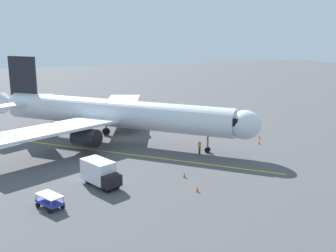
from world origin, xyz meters
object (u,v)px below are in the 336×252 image
Objects in this scene: ground_crew_marshaller at (200,147)px; safety_cone_wing_starboard at (197,189)px; safety_cone_nose_left at (259,142)px; box_truck_starboard_side at (101,173)px; baggage_cart_near_nose at (50,201)px; safety_cone_nose_right at (259,136)px; tug_portside at (230,129)px; safety_cone_wing_port at (184,175)px; airplane at (113,114)px.

safety_cone_wing_starboard is (4.96, 11.38, -0.61)m from ground_crew_marshaller.
ground_crew_marshaller reaches higher than safety_cone_nose_left.
safety_cone_nose_left is 1.00× the size of safety_cone_wing_starboard.
safety_cone_wing_starboard is (-8.75, 4.64, -1.11)m from box_truck_starboard_side.
baggage_cart_near_nose reaches higher than safety_cone_nose_right.
tug_portside is 4.98× the size of safety_cone_nose_right.
safety_cone_nose_right and safety_cone_wing_port have the same top height.
baggage_cart_near_nose reaches higher than safety_cone_wing_port.
ground_crew_marshaller is at bearing -153.85° from box_truck_starboard_side.
safety_cone_wing_starboard is (13.11, 19.14, -0.43)m from tug_portside.
box_truck_starboard_side is (13.71, 6.73, 0.50)m from ground_crew_marshaller.
safety_cone_nose_right is at bearing -144.30° from safety_cone_wing_port.
airplane is 16.76m from box_truck_starboard_side.
safety_cone_nose_left is at bearing 157.92° from airplane.
safety_cone_nose_right is 19.53m from safety_cone_wing_port.
safety_cone_nose_left is 1.00× the size of safety_cone_wing_port.
ground_crew_marshaller is at bearing -123.39° from safety_cone_wing_port.
ground_crew_marshaller reaches higher than safety_cone_wing_port.
safety_cone_nose_left is at bearing -138.20° from safety_cone_wing_starboard.
safety_cone_wing_starboard is at bearing 44.07° from safety_cone_nose_right.
ground_crew_marshaller reaches higher than baggage_cart_near_nose.
box_truck_starboard_side is 9.03m from safety_cone_wing_port.
airplane is 12.28× the size of tug_portside.
safety_cone_wing_starboard is (-13.99, 0.78, -0.38)m from baggage_cart_near_nose.
safety_cone_nose_left is at bearing 58.86° from safety_cone_nose_right.
safety_cone_nose_left is 16.81m from safety_cone_wing_port.
safety_cone_nose_left is at bearing -156.85° from baggage_cart_near_nose.
safety_cone_nose_left is 19.45m from safety_cone_wing_starboard.
baggage_cart_near_nose is 14.58m from safety_cone_wing_port.
safety_cone_nose_left and safety_cone_wing_starboard have the same top height.
tug_portside is 4.98× the size of safety_cone_wing_starboard.
airplane reaches higher than safety_cone_nose_right.
safety_cone_nose_right is at bearing -135.93° from safety_cone_wing_starboard.
box_truck_starboard_side reaches higher than safety_cone_wing_port.
baggage_cart_near_nose is 5.36× the size of safety_cone_nose_left.
box_truck_starboard_side is at bearing 33.55° from tug_portside.
baggage_cart_near_nose is at bearing 13.33° from safety_cone_wing_port.
baggage_cart_near_nose is at bearing 34.11° from tug_portside.
airplane is 17.78m from tug_portside.
box_truck_starboard_side is 9.07× the size of safety_cone_wing_port.
tug_portside is (-8.15, -7.77, -0.18)m from ground_crew_marshaller.
airplane reaches higher than safety_cone_nose_left.
safety_cone_nose_right is (-30.05, -14.76, -0.38)m from baggage_cart_near_nose.
baggage_cart_near_nose is 33.48m from safety_cone_nose_right.
baggage_cart_near_nose is (18.95, 10.59, -0.23)m from ground_crew_marshaller.
airplane is 22.30m from baggage_cart_near_nose.
ground_crew_marshaller reaches higher than safety_cone_nose_right.
airplane reaches higher than tug_portside.
ground_crew_marshaller is 9.69m from safety_cone_nose_left.
baggage_cart_near_nose reaches higher than safety_cone_nose_left.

